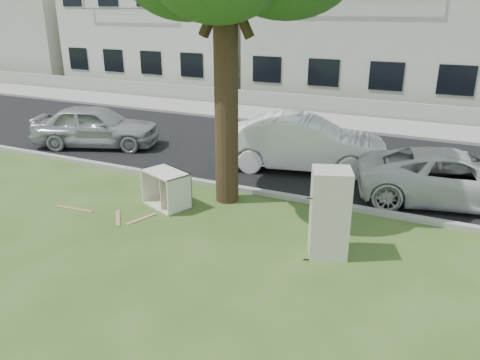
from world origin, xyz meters
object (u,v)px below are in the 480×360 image
at_px(fridge, 330,213).
at_px(car_left, 96,126).
at_px(car_center, 304,143).
at_px(cabinet, 166,189).
at_px(car_right, 455,178).

xyz_separation_m(fridge, car_left, (-8.85, 3.85, -0.14)).
bearing_deg(car_left, car_center, -105.20).
relative_size(fridge, car_left, 0.41).
distance_m(cabinet, car_left, 5.83).
bearing_deg(car_left, fridge, -134.11).
xyz_separation_m(car_center, car_right, (3.97, -0.83, -0.14)).
relative_size(car_center, car_left, 1.14).
relative_size(cabinet, car_right, 0.24).
distance_m(cabinet, car_center, 4.39).
bearing_deg(car_center, fridge, -169.15).
height_order(car_center, car_left, car_center).
relative_size(car_right, car_left, 1.10).
distance_m(cabinet, car_right, 6.74).
height_order(cabinet, car_left, car_left).
height_order(car_center, car_right, car_center).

